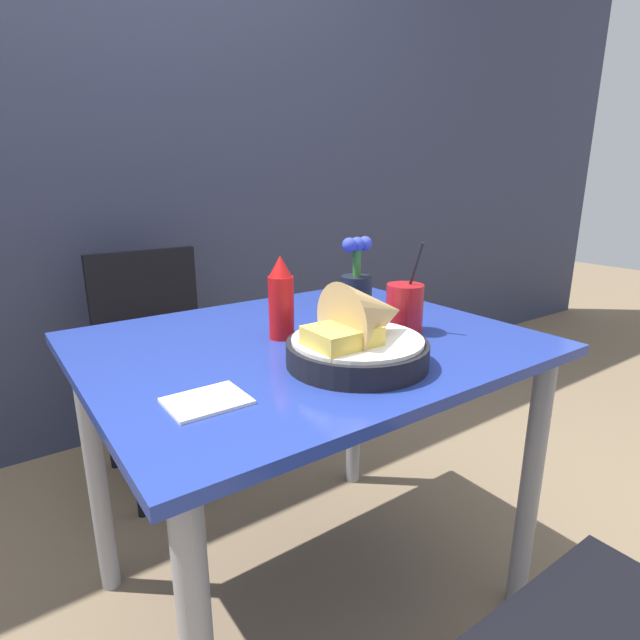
# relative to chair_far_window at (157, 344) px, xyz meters

# --- Properties ---
(ground_plane) EXTENTS (12.00, 12.00, 0.00)m
(ground_plane) POSITION_rel_chair_far_window_xyz_m (0.09, -0.87, -0.50)
(ground_plane) COLOR #7A664C
(wall_window) EXTENTS (7.00, 0.06, 2.60)m
(wall_window) POSITION_rel_chair_far_window_xyz_m (0.09, 0.36, 0.80)
(wall_window) COLOR #2D334C
(wall_window) RESTS_ON ground_plane
(dining_table) EXTENTS (0.99, 0.81, 0.74)m
(dining_table) POSITION_rel_chair_far_window_xyz_m (0.09, -0.87, 0.13)
(dining_table) COLOR #233893
(dining_table) RESTS_ON ground_plane
(chair_far_window) EXTENTS (0.40, 0.40, 0.84)m
(chair_far_window) POSITION_rel_chair_far_window_xyz_m (0.00, 0.00, 0.00)
(chair_far_window) COLOR black
(chair_far_window) RESTS_ON ground_plane
(food_basket) EXTENTS (0.29, 0.29, 0.17)m
(food_basket) POSITION_rel_chair_far_window_xyz_m (0.10, -1.06, 0.30)
(food_basket) COLOR black
(food_basket) RESTS_ON dining_table
(ketchup_bottle) EXTENTS (0.06, 0.06, 0.19)m
(ketchup_bottle) POSITION_rel_chair_far_window_xyz_m (0.05, -0.83, 0.33)
(ketchup_bottle) COLOR red
(ketchup_bottle) RESTS_ON dining_table
(drink_cup) EXTENTS (0.09, 0.09, 0.22)m
(drink_cup) POSITION_rel_chair_far_window_xyz_m (0.32, -0.96, 0.29)
(drink_cup) COLOR red
(drink_cup) RESTS_ON dining_table
(flower_vase) EXTENTS (0.10, 0.09, 0.20)m
(flower_vase) POSITION_rel_chair_far_window_xyz_m (0.37, -0.71, 0.32)
(flower_vase) COLOR black
(flower_vase) RESTS_ON dining_table
(napkin) EXTENTS (0.13, 0.10, 0.01)m
(napkin) POSITION_rel_chair_far_window_xyz_m (-0.24, -1.06, 0.24)
(napkin) COLOR white
(napkin) RESTS_ON dining_table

